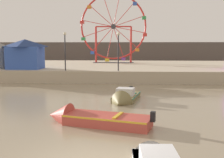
{
  "coord_description": "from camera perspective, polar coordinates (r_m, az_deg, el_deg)",
  "views": [
    {
      "loc": [
        1.27,
        -7.88,
        3.61
      ],
      "look_at": [
        0.19,
        10.37,
        1.41
      ],
      "focal_mm": 43.7,
      "sensor_mm": 36.0,
      "label": 1
    }
  ],
  "objects": [
    {
      "name": "promenade_lamp_near",
      "position": [
        27.31,
        -9.81,
        6.96
      ],
      "size": [
        0.32,
        0.32,
        3.8
      ],
      "color": "#2D2D33",
      "rests_on": "quay_promenade"
    },
    {
      "name": "motorboat_faded_red",
      "position": [
        12.93,
        -4.8,
        -8.16
      ],
      "size": [
        5.25,
        2.67,
        1.3
      ],
      "rotation": [
        0.0,
        0.0,
        2.86
      ],
      "color": "#B24238",
      "rests_on": "ground_plane"
    },
    {
      "name": "motorboat_olive_wood",
      "position": [
        17.91,
        2.54,
        -3.98
      ],
      "size": [
        2.14,
        4.22,
        1.34
      ],
      "rotation": [
        0.0,
        0.0,
        4.51
      ],
      "color": "olive",
      "rests_on": "ground_plane"
    },
    {
      "name": "carnival_booth_blue_tent",
      "position": [
        30.51,
        -17.69,
        5.1
      ],
      "size": [
        3.73,
        2.96,
        3.14
      ],
      "rotation": [
        0.0,
        0.0,
        0.0
      ],
      "color": "#3356B7",
      "rests_on": "quay_promenade"
    },
    {
      "name": "distant_town_skyline",
      "position": [
        55.68,
        2.09,
        5.42
      ],
      "size": [
        140.0,
        3.0,
        4.4
      ],
      "primitive_type": "cube",
      "color": "#564C47",
      "rests_on": "ground_plane"
    },
    {
      "name": "ferris_wheel_red_frame",
      "position": [
        39.94,
        0.29,
        10.61
      ],
      "size": [
        9.63,
        1.2,
        9.97
      ],
      "color": "red",
      "rests_on": "quay_promenade"
    },
    {
      "name": "quay_promenade",
      "position": [
        36.27,
        1.38,
        2.11
      ],
      "size": [
        110.0,
        20.34,
        1.2
      ],
      "primitive_type": "cube",
      "color": "#B7A88E",
      "rests_on": "ground_plane"
    },
    {
      "name": "promenade_lamp_far",
      "position": [
        26.67,
        1.33,
        7.01
      ],
      "size": [
        0.32,
        0.32,
        3.76
      ],
      "color": "#2D2D33",
      "rests_on": "quay_promenade"
    }
  ]
}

